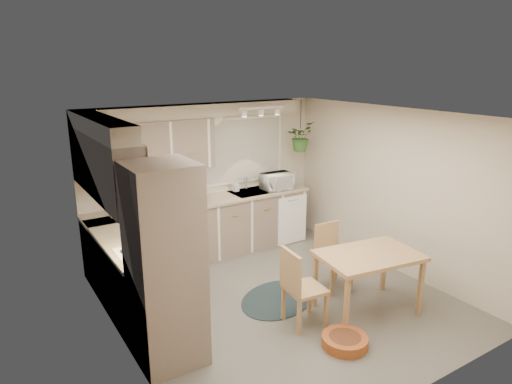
% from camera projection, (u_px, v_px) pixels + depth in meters
% --- Properties ---
extents(floor, '(4.20, 4.20, 0.00)m').
position_uv_depth(floor, '(280.00, 300.00, 5.96)').
color(floor, '#625F56').
rests_on(floor, ground).
extents(ceiling, '(4.20, 4.20, 0.00)m').
position_uv_depth(ceiling, '(283.00, 116.00, 5.30)').
color(ceiling, white).
rests_on(ceiling, wall_back).
extents(wall_back, '(4.00, 0.04, 2.40)m').
position_uv_depth(wall_back, '(206.00, 178.00, 7.34)').
color(wall_back, beige).
rests_on(wall_back, floor).
extents(wall_front, '(4.00, 0.04, 2.40)m').
position_uv_depth(wall_front, '(423.00, 279.00, 3.92)').
color(wall_front, beige).
rests_on(wall_front, floor).
extents(wall_left, '(0.04, 4.20, 2.40)m').
position_uv_depth(wall_left, '(120.00, 247.00, 4.60)').
color(wall_left, beige).
rests_on(wall_left, floor).
extents(wall_right, '(0.04, 4.20, 2.40)m').
position_uv_depth(wall_right, '(393.00, 190.00, 6.66)').
color(wall_right, beige).
rests_on(wall_right, floor).
extents(base_cab_left, '(0.60, 1.85, 0.90)m').
position_uv_depth(base_cab_left, '(128.00, 275.00, 5.67)').
color(base_cab_left, gray).
rests_on(base_cab_left, floor).
extents(base_cab_back, '(3.60, 0.60, 0.90)m').
position_uv_depth(base_cab_back, '(204.00, 230.00, 7.20)').
color(base_cab_back, gray).
rests_on(base_cab_back, floor).
extents(counter_left, '(0.64, 1.89, 0.04)m').
position_uv_depth(counter_left, '(126.00, 239.00, 5.55)').
color(counter_left, tan).
rests_on(counter_left, base_cab_left).
extents(counter_back, '(3.64, 0.64, 0.04)m').
position_uv_depth(counter_back, '(204.00, 202.00, 7.06)').
color(counter_back, tan).
rests_on(counter_back, base_cab_back).
extents(oven_stack, '(0.65, 0.65, 2.10)m').
position_uv_depth(oven_stack, '(165.00, 267.00, 4.51)').
color(oven_stack, gray).
rests_on(oven_stack, floor).
extents(wall_oven_face, '(0.02, 0.56, 0.58)m').
position_uv_depth(wall_oven_face, '(195.00, 259.00, 4.67)').
color(wall_oven_face, white).
rests_on(wall_oven_face, oven_stack).
extents(upper_cab_left, '(0.35, 2.00, 0.75)m').
position_uv_depth(upper_cab_left, '(106.00, 166.00, 5.33)').
color(upper_cab_left, gray).
rests_on(upper_cab_left, wall_left).
extents(upper_cab_back, '(2.00, 0.35, 0.75)m').
position_uv_depth(upper_cab_back, '(147.00, 148.00, 6.51)').
color(upper_cab_back, gray).
rests_on(upper_cab_back, wall_back).
extents(soffit_left, '(0.30, 2.00, 0.20)m').
position_uv_depth(soffit_left, '(100.00, 126.00, 5.19)').
color(soffit_left, beige).
rests_on(soffit_left, wall_left).
extents(soffit_back, '(3.60, 0.30, 0.20)m').
position_uv_depth(soffit_back, '(196.00, 111.00, 6.81)').
color(soffit_back, beige).
rests_on(soffit_back, wall_back).
extents(cooktop, '(0.52, 0.58, 0.02)m').
position_uv_depth(cooktop, '(143.00, 253.00, 5.08)').
color(cooktop, white).
rests_on(cooktop, counter_left).
extents(range_hood, '(0.40, 0.60, 0.14)m').
position_uv_depth(range_hood, '(138.00, 215.00, 4.95)').
color(range_hood, white).
rests_on(range_hood, upper_cab_left).
extents(window_blinds, '(1.40, 0.02, 1.00)m').
position_uv_depth(window_blinds, '(244.00, 150.00, 7.56)').
color(window_blinds, beige).
rests_on(window_blinds, wall_back).
extents(window_frame, '(1.50, 0.02, 1.10)m').
position_uv_depth(window_frame, '(244.00, 150.00, 7.57)').
color(window_frame, silver).
rests_on(window_frame, wall_back).
extents(sink, '(0.70, 0.48, 0.10)m').
position_uv_depth(sink, '(253.00, 194.00, 7.54)').
color(sink, '#AFB2B7').
rests_on(sink, counter_back).
extents(dishwasher_front, '(0.58, 0.02, 0.83)m').
position_uv_depth(dishwasher_front, '(292.00, 220.00, 7.72)').
color(dishwasher_front, white).
rests_on(dishwasher_front, base_cab_back).
extents(track_light_bar, '(0.80, 0.04, 0.04)m').
position_uv_depth(track_light_bar, '(261.00, 108.00, 6.94)').
color(track_light_bar, white).
rests_on(track_light_bar, ceiling).
extents(wall_clock, '(0.30, 0.03, 0.30)m').
position_uv_depth(wall_clock, '(213.00, 117.00, 7.12)').
color(wall_clock, '#E0C54F').
rests_on(wall_clock, wall_back).
extents(dining_table, '(1.31, 0.97, 0.76)m').
position_uv_depth(dining_table, '(367.00, 282.00, 5.64)').
color(dining_table, tan).
rests_on(dining_table, floor).
extents(chair_left, '(0.50, 0.50, 0.96)m').
position_uv_depth(chair_left, '(305.00, 287.00, 5.31)').
color(chair_left, tan).
rests_on(chair_left, floor).
extents(chair_back, '(0.43, 0.43, 0.89)m').
position_uv_depth(chair_back, '(334.00, 258.00, 6.18)').
color(chair_back, tan).
rests_on(chair_back, floor).
extents(braided_rug, '(1.39, 1.25, 0.01)m').
position_uv_depth(braided_rug, '(277.00, 299.00, 5.98)').
color(braided_rug, black).
rests_on(braided_rug, floor).
extents(pet_bed, '(0.64, 0.64, 0.12)m').
position_uv_depth(pet_bed, '(345.00, 341.00, 4.99)').
color(pet_bed, '#B25423').
rests_on(pet_bed, floor).
extents(microwave, '(0.52, 0.30, 0.34)m').
position_uv_depth(microwave, '(277.00, 180.00, 7.62)').
color(microwave, white).
rests_on(microwave, counter_back).
extents(soap_bottle, '(0.13, 0.22, 0.09)m').
position_uv_depth(soap_bottle, '(236.00, 189.00, 7.51)').
color(soap_bottle, white).
rests_on(soap_bottle, counter_back).
extents(hanging_plant, '(0.60, 0.63, 0.38)m').
position_uv_depth(hanging_plant, '(300.00, 140.00, 7.68)').
color(hanging_plant, '#315E25').
rests_on(hanging_plant, ceiling).
extents(coffee_maker, '(0.22, 0.25, 0.32)m').
position_uv_depth(coffee_maker, '(141.00, 200.00, 6.52)').
color(coffee_maker, black).
rests_on(coffee_maker, counter_back).
extents(toaster, '(0.26, 0.17, 0.15)m').
position_uv_depth(toaster, '(185.00, 198.00, 6.90)').
color(toaster, '#AFB2B7').
rests_on(toaster, counter_back).
extents(knife_block, '(0.11, 0.11, 0.22)m').
position_uv_depth(knife_block, '(189.00, 195.00, 6.96)').
color(knife_block, tan).
rests_on(knife_block, counter_back).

